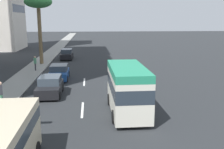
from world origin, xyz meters
TOP-DOWN VIEW (x-y plane):
  - ground_plane at (31.50, 0.00)m, footprint 198.00×198.00m
  - sidewalk_right at (31.50, 6.49)m, footprint 162.00×2.81m
  - lane_stripe_mid at (12.07, 0.00)m, footprint 3.20×0.16m
  - lane_stripe_far at (20.27, 0.00)m, footprint 3.20×0.16m
  - car_lead at (36.15, 3.04)m, footprint 4.65×1.84m
  - car_second at (15.93, 2.77)m, footprint 4.05×1.93m
  - van_third at (4.31, 2.91)m, footprint 5.38×2.11m
  - minibus_fourth at (11.23, -3.07)m, footprint 6.02×2.38m
  - car_fifth at (21.78, 2.68)m, footprint 4.06×1.97m
  - pedestrian_near_lamp at (26.11, 6.01)m, footprint 0.30×0.35m
  - pedestrian_mid_block at (12.90, 5.75)m, footprint 0.37×0.31m
  - palm_tree at (31.20, 6.17)m, footprint 3.72×3.72m

SIDE VIEW (x-z plane):
  - ground_plane at x=31.50m, z-range 0.00..0.00m
  - lane_stripe_mid at x=12.07m, z-range 0.00..0.01m
  - lane_stripe_far at x=20.27m, z-range 0.00..0.01m
  - sidewalk_right at x=31.50m, z-range 0.00..0.15m
  - car_fifth at x=21.78m, z-range -0.04..1.50m
  - car_second at x=15.93m, z-range -0.04..1.56m
  - car_lead at x=36.15m, z-range -0.04..1.56m
  - pedestrian_near_lamp at x=26.11m, z-range 0.25..2.01m
  - pedestrian_mid_block at x=12.90m, z-range 0.25..2.06m
  - van_third at x=4.31m, z-range 0.18..2.73m
  - minibus_fourth at x=11.23m, z-range 0.15..3.36m
  - palm_tree at x=31.20m, z-range 3.59..12.85m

